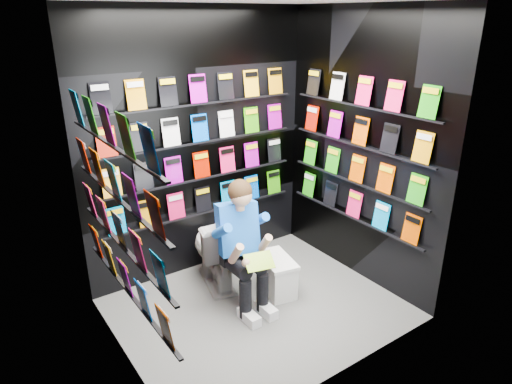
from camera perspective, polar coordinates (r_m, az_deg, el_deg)
floor at (r=4.29m, az=0.25°, el=-14.33°), size 2.40×2.40×0.00m
ceiling at (r=3.49m, az=0.32°, el=22.91°), size 2.40×2.40×0.00m
wall_back at (r=4.51m, az=-7.12°, el=5.68°), size 2.40×0.04×2.60m
wall_front at (r=2.99m, az=11.43°, el=-2.90°), size 2.40×0.04×2.60m
wall_left at (r=3.20m, az=-17.58°, el=-1.85°), size 0.04×2.00×2.60m
wall_right at (r=4.46m, az=13.02°, el=5.13°), size 0.04×2.00×2.60m
comics_back at (r=4.48m, az=-6.94°, el=5.66°), size 2.10×0.06×1.37m
comics_left at (r=3.20m, az=-17.09°, el=-1.65°), size 0.06×1.70×1.37m
comics_right at (r=4.44m, az=12.76°, el=5.13°), size 0.06×1.70×1.37m
toilet at (r=4.49m, az=-5.04°, el=-7.15°), size 0.59×0.83×0.73m
longbox at (r=4.44m, az=2.59°, el=-10.48°), size 0.32×0.47×0.33m
longbox_lid at (r=4.35m, az=2.63°, el=-8.48°), size 0.35×0.50×0.03m
reader at (r=4.03m, az=-2.48°, el=-4.65°), size 0.63×0.79×1.28m
held_comic at (r=3.85m, az=0.41°, el=-8.65°), size 0.27×0.20×0.10m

